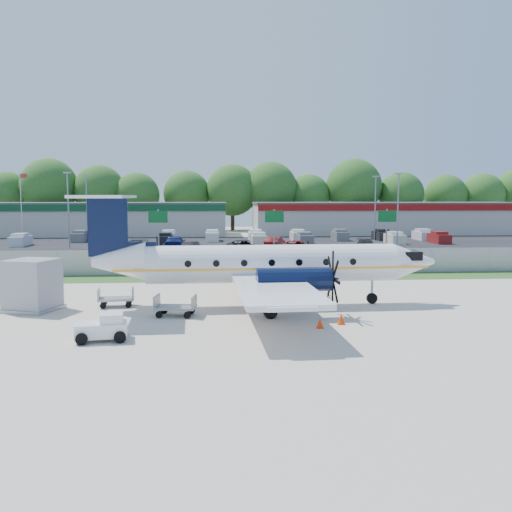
{
  "coord_description": "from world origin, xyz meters",
  "views": [
    {
      "loc": [
        -2.75,
        -31.28,
        6.23
      ],
      "look_at": [
        0.0,
        6.0,
        2.3
      ],
      "focal_mm": 40.0,
      "sensor_mm": 36.0,
      "label": 1
    }
  ],
  "objects": [
    {
      "name": "light_pole_se",
      "position": [
        20.0,
        48.0,
        5.23
      ],
      "size": [
        0.9,
        0.35,
        9.09
      ],
      "color": "gray",
      "rests_on": "ground"
    },
    {
      "name": "access_road",
      "position": [
        0.0,
        19.0,
        0.01
      ],
      "size": [
        170.0,
        8.0,
        0.02
      ],
      "primitive_type": "cube",
      "color": "black",
      "rests_on": "ground"
    },
    {
      "name": "tree_line",
      "position": [
        0.0,
        74.0,
        0.0
      ],
      "size": [
        112.0,
        6.0,
        14.0
      ],
      "primitive_type": null,
      "color": "#285A1A",
      "rests_on": "ground"
    },
    {
      "name": "parking_lot",
      "position": [
        0.0,
        40.0,
        0.01
      ],
      "size": [
        170.0,
        32.0,
        0.02
      ],
      "primitive_type": "cube",
      "color": "black",
      "rests_on": "ground"
    },
    {
      "name": "sign_mid",
      "position": [
        3.0,
        22.91,
        3.61
      ],
      "size": [
        1.8,
        0.26,
        5.0
      ],
      "color": "gray",
      "rests_on": "ground"
    },
    {
      "name": "light_pole_sw",
      "position": [
        -20.0,
        48.0,
        5.23
      ],
      "size": [
        0.9,
        0.35,
        9.09
      ],
      "color": "gray",
      "rests_on": "ground"
    },
    {
      "name": "parked_car_d",
      "position": [
        6.27,
        28.3,
        0.0
      ],
      "size": [
        4.01,
        6.06,
        1.55
      ],
      "primitive_type": "imported",
      "rotation": [
        0.0,
        0.0,
        0.28
      ],
      "color": "maroon",
      "rests_on": "ground"
    },
    {
      "name": "aircraft",
      "position": [
        0.08,
        0.63,
        2.43
      ],
      "size": [
        20.22,
        19.97,
        6.28
      ],
      "color": "white",
      "rests_on": "ground"
    },
    {
      "name": "road_car_west",
      "position": [
        -20.1,
        17.52,
        0.0
      ],
      "size": [
        5.24,
        3.14,
        1.67
      ],
      "primitive_type": "imported",
      "rotation": [
        0.0,
        0.0,
        1.32
      ],
      "color": "maroon",
      "rests_on": "ground"
    },
    {
      "name": "pushback_tug",
      "position": [
        -7.56,
        -6.6,
        0.56
      ],
      "size": [
        2.34,
        1.83,
        1.18
      ],
      "color": "white",
      "rests_on": "ground"
    },
    {
      "name": "grass_verge",
      "position": [
        0.0,
        12.0,
        0.01
      ],
      "size": [
        170.0,
        4.0,
        0.02
      ],
      "primitive_type": "cube",
      "color": "#2D561E",
      "rests_on": "ground"
    },
    {
      "name": "ground",
      "position": [
        0.0,
        0.0,
        0.0
      ],
      "size": [
        170.0,
        170.0,
        0.0
      ],
      "primitive_type": "plane",
      "color": "beige",
      "rests_on": "ground"
    },
    {
      "name": "parked_car_b",
      "position": [
        -5.33,
        28.79,
        0.0
      ],
      "size": [
        2.18,
        4.61,
        1.46
      ],
      "primitive_type": "imported",
      "rotation": [
        0.0,
        0.0,
        -0.15
      ],
      "color": "black",
      "rests_on": "ground"
    },
    {
      "name": "parked_car_c",
      "position": [
        0.39,
        28.3,
        0.0
      ],
      "size": [
        3.91,
        6.27,
        1.62
      ],
      "primitive_type": "imported",
      "rotation": [
        0.0,
        0.0,
        0.22
      ],
      "color": "black",
      "rests_on": "ground"
    },
    {
      "name": "baggage_cart_far",
      "position": [
        -8.32,
        1.03,
        0.48
      ],
      "size": [
        2.11,
        1.41,
        1.04
      ],
      "color": "gray",
      "rests_on": "ground"
    },
    {
      "name": "light_pole_nw",
      "position": [
        -20.0,
        38.0,
        5.23
      ],
      "size": [
        0.9,
        0.35,
        9.09
      ],
      "color": "gray",
      "rests_on": "ground"
    },
    {
      "name": "building_east",
      "position": [
        26.0,
        61.98,
        2.63
      ],
      "size": [
        44.4,
        12.4,
        5.24
      ],
      "color": "beige",
      "rests_on": "ground"
    },
    {
      "name": "far_parking_rows",
      "position": [
        0.0,
        45.0,
        0.0
      ],
      "size": [
        56.0,
        10.0,
        1.6
      ],
      "primitive_type": null,
      "color": "gray",
      "rests_on": "ground"
    },
    {
      "name": "sign_left",
      "position": [
        -8.0,
        22.91,
        3.61
      ],
      "size": [
        1.8,
        0.26,
        5.0
      ],
      "color": "gray",
      "rests_on": "ground"
    },
    {
      "name": "cone_starboard_wing",
      "position": [
        -0.41,
        9.25,
        0.28
      ],
      "size": [
        0.42,
        0.42,
        0.6
      ],
      "color": "#EE3B07",
      "rests_on": "ground"
    },
    {
      "name": "perimeter_fence",
      "position": [
        0.0,
        14.0,
        1.0
      ],
      "size": [
        120.0,
        0.06,
        1.99
      ],
      "color": "gray",
      "rests_on": "ground"
    },
    {
      "name": "parked_car_e",
      "position": [
        13.58,
        28.97,
        0.0
      ],
      "size": [
        3.31,
        5.69,
        1.55
      ],
      "primitive_type": "imported",
      "rotation": [
        0.0,
        0.0,
        -0.23
      ],
      "color": "black",
      "rests_on": "ground"
    },
    {
      "name": "parked_car_a",
      "position": [
        -11.28,
        29.12,
        0.0
      ],
      "size": [
        3.03,
        5.64,
        1.55
      ],
      "primitive_type": "imported",
      "rotation": [
        0.0,
        0.0,
        -0.17
      ],
      "color": "black",
      "rests_on": "ground"
    },
    {
      "name": "parked_car_g",
      "position": [
        4.39,
        35.13,
        0.0
      ],
      "size": [
        3.0,
        4.86,
        1.51
      ],
      "primitive_type": "imported",
      "rotation": [
        0.0,
        0.0,
        2.81
      ],
      "color": "maroon",
      "rests_on": "ground"
    },
    {
      "name": "parked_car_f",
      "position": [
        -7.24,
        34.31,
        0.0
      ],
      "size": [
        2.4,
        5.79,
        1.67
      ],
      "primitive_type": "imported",
      "rotation": [
        0.0,
        0.0,
        3.13
      ],
      "color": "navy",
      "rests_on": "ground"
    },
    {
      "name": "baggage_cart_near",
      "position": [
        -4.79,
        -1.83,
        0.51
      ],
      "size": [
        2.24,
        1.54,
        1.09
      ],
      "color": "gray",
      "rests_on": "ground"
    },
    {
      "name": "sign_right",
      "position": [
        14.0,
        22.91,
        3.61
      ],
      "size": [
        1.8,
        0.26,
        5.0
      ],
      "color": "gray",
      "rests_on": "ground"
    },
    {
      "name": "road_car_mid",
      "position": [
        1.32,
        20.18,
        0.0
      ],
      "size": [
        5.26,
        2.75,
        1.71
      ],
      "primitive_type": "imported",
      "rotation": [
        0.0,
        0.0,
        -1.72
      ],
      "color": "silver",
      "rests_on": "ground"
    },
    {
      "name": "cone_port_wing",
      "position": [
        2.23,
        -5.05,
        0.23
      ],
      "size": [
        0.35,
        0.35,
        0.5
      ],
      "color": "#EE3B07",
      "rests_on": "ground"
    },
    {
      "name": "building_west",
      "position": [
        -24.0,
        61.98,
        2.63
      ],
      "size": [
        46.4,
        12.4,
        5.24
      ],
      "color": "beige",
      "rests_on": "ground"
    },
    {
      "name": "flagpole_east",
      "position": [
        -30.92,
        55.0,
        5.64
      ],
      "size": [
        1.06,
        0.12,
        10.0
      ],
      "color": "white",
      "rests_on": "ground"
    },
    {
      "name": "service_container",
      "position": [
        -12.68,
        0.29,
        1.31
      ],
      "size": [
        3.21,
        3.21,
        2.81
      ],
      "color": "#A2A4A9",
      "rests_on": "ground"
    },
    {
      "name": "light_pole_ne",
      "position": [
        20.0,
        38.0,
        5.23
      ],
      "size": [
        0.9,
        0.35,
        9.09
      ],
      "color": "gray",
      "rests_on": "ground"
    },
    {
      "name": "cone_nose",
      "position": [
        3.41,
        -4.34,
        0.26
      ],
      "size": [
        0.38,
        0.38,
        0.54
      ],
      "color": "#EE3B07",
      "rests_on": "ground"
    }
  ]
}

